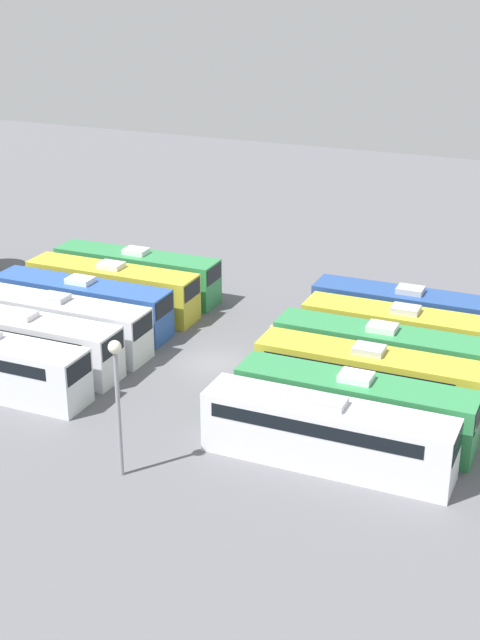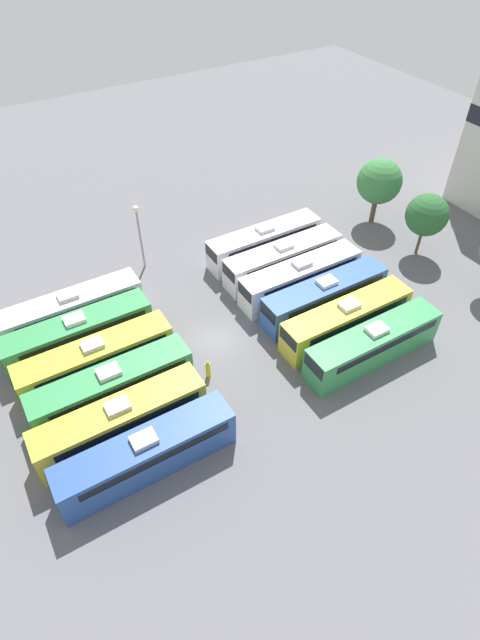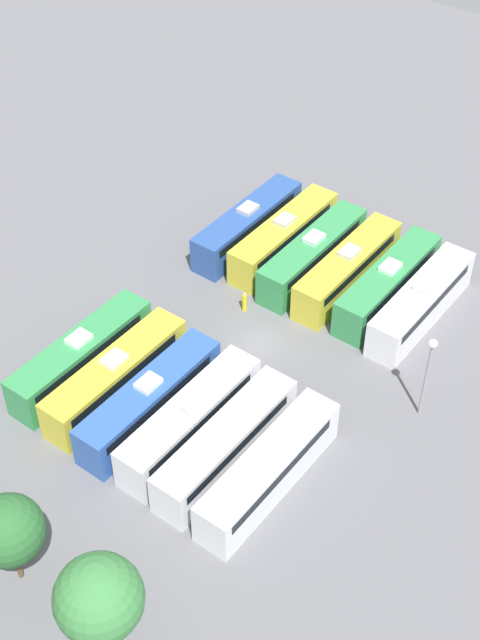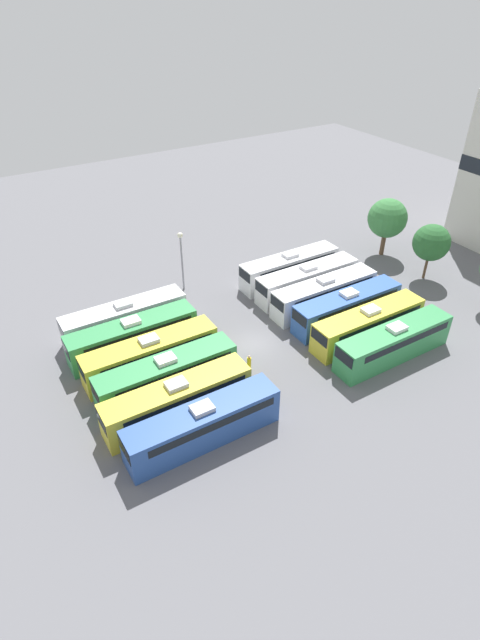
% 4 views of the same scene
% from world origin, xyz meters
% --- Properties ---
extents(ground_plane, '(124.87, 124.87, 0.00)m').
position_xyz_m(ground_plane, '(0.00, 0.00, 0.00)').
color(ground_plane, slate).
extents(bus_0, '(2.55, 11.88, 3.43)m').
position_xyz_m(bus_0, '(-7.95, -9.55, 1.69)').
color(bus_0, silver).
rests_on(bus_0, ground_plane).
extents(bus_1, '(2.55, 11.88, 3.43)m').
position_xyz_m(bus_1, '(-4.90, -9.94, 1.69)').
color(bus_1, '#338C4C').
rests_on(bus_1, ground_plane).
extents(bus_2, '(2.55, 11.88, 3.43)m').
position_xyz_m(bus_2, '(-1.51, -9.63, 1.69)').
color(bus_2, gold).
rests_on(bus_2, ground_plane).
extents(bus_3, '(2.55, 11.88, 3.43)m').
position_xyz_m(bus_3, '(1.62, -9.50, 1.69)').
color(bus_3, '#338C4C').
rests_on(bus_3, ground_plane).
extents(bus_4, '(2.55, 11.88, 3.43)m').
position_xyz_m(bus_4, '(4.76, -10.04, 1.69)').
color(bus_4, gold).
rests_on(bus_4, ground_plane).
extents(bus_5, '(2.55, 11.88, 3.43)m').
position_xyz_m(bus_5, '(8.03, -9.54, 1.69)').
color(bus_5, '#284C93').
rests_on(bus_5, ground_plane).
extents(bus_6, '(2.55, 11.88, 3.43)m').
position_xyz_m(bus_6, '(-8.02, 9.81, 1.69)').
color(bus_6, silver).
rests_on(bus_6, ground_plane).
extents(bus_7, '(2.55, 11.88, 3.43)m').
position_xyz_m(bus_7, '(-4.71, 9.77, 1.69)').
color(bus_7, silver).
rests_on(bus_7, ground_plane).
extents(bus_8, '(2.55, 11.88, 3.43)m').
position_xyz_m(bus_8, '(-1.66, 9.62, 1.69)').
color(bus_8, silver).
rests_on(bus_8, ground_plane).
extents(bus_9, '(2.55, 11.88, 3.43)m').
position_xyz_m(bus_9, '(1.54, 9.90, 1.69)').
color(bus_9, '#2D56A8').
rests_on(bus_9, ground_plane).
extents(bus_10, '(2.55, 11.88, 3.43)m').
position_xyz_m(bus_10, '(4.81, 9.63, 1.69)').
color(bus_10, gold).
rests_on(bus_10, ground_plane).
extents(bus_11, '(2.55, 11.88, 3.43)m').
position_xyz_m(bus_11, '(8.08, 9.62, 1.69)').
color(bus_11, '#338C4C').
rests_on(bus_11, ground_plane).
extents(worker_person, '(0.36, 0.36, 1.70)m').
position_xyz_m(worker_person, '(3.06, -2.50, 0.79)').
color(worker_person, gold).
rests_on(worker_person, ground_plane).
extents(light_pole, '(0.60, 0.60, 6.74)m').
position_xyz_m(light_pole, '(-12.56, -1.24, 4.66)').
color(light_pole, gray).
rests_on(light_pole, ground_plane).
extents(tree_0, '(4.67, 4.67, 7.10)m').
position_xyz_m(tree_0, '(-7.36, 23.49, 4.74)').
color(tree_0, brown).
rests_on(tree_0, ground_plane).
extents(tree_1, '(4.07, 4.07, 6.46)m').
position_xyz_m(tree_1, '(-0.50, 23.38, 4.42)').
color(tree_1, brown).
rests_on(tree_1, ground_plane).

